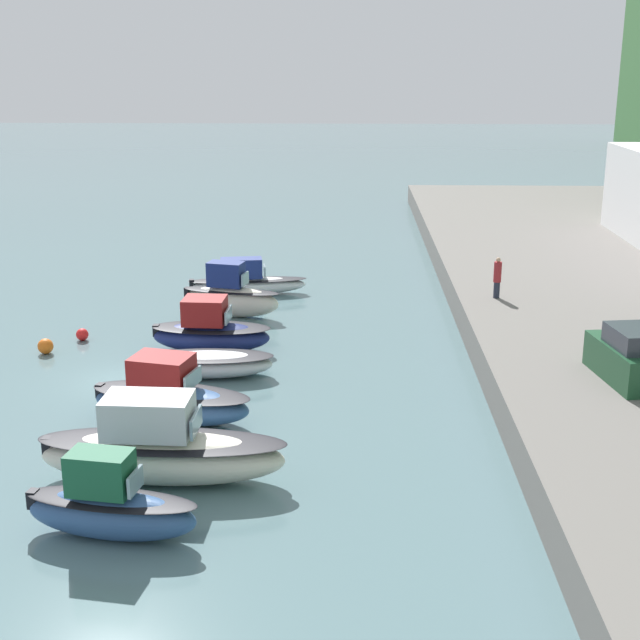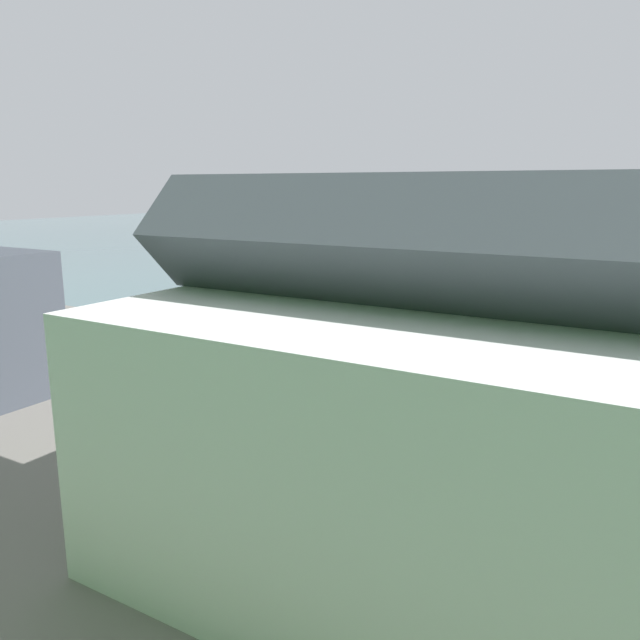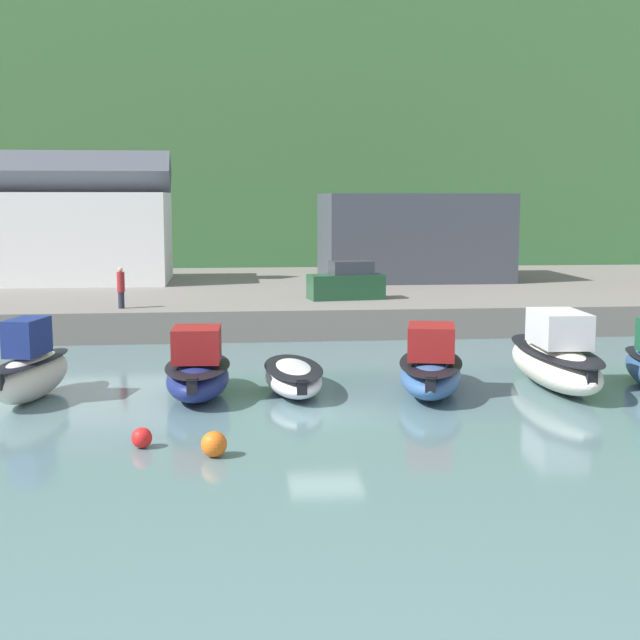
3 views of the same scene
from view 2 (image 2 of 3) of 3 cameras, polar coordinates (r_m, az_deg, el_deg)
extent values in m
plane|color=slate|center=(49.55, 7.91, 0.15)|extent=(320.00, 320.00, 0.00)
cube|color=slate|center=(25.50, -19.64, -10.26)|extent=(103.16, 29.00, 1.61)
ellipsoid|color=white|center=(42.32, 25.10, -2.25)|extent=(2.58, 7.10, 1.04)
ellipsoid|color=black|center=(42.24, 25.14, -1.77)|extent=(2.66, 7.25, 0.12)
cube|color=navy|center=(42.42, 25.21, -0.70)|extent=(1.52, 2.58, 1.16)
cube|color=#8CA5B2|center=(41.12, 25.28, -1.33)|extent=(1.05, 0.26, 0.58)
cube|color=black|center=(45.49, 24.93, -1.02)|extent=(0.40, 0.33, 0.56)
ellipsoid|color=white|center=(43.22, 18.95, -1.03)|extent=(2.63, 5.58, 1.69)
ellipsoid|color=black|center=(43.10, 19.00, -0.26)|extent=(2.71, 5.70, 0.12)
cube|color=navy|center=(43.16, 19.24, 0.98)|extent=(1.48, 2.08, 1.32)
cube|color=#8CA5B2|center=(42.22, 18.59, 0.51)|extent=(0.97, 0.32, 0.66)
cube|color=black|center=(45.45, 20.35, -0.07)|extent=(0.41, 0.35, 0.56)
ellipsoid|color=navy|center=(44.94, 11.50, -0.31)|extent=(2.49, 5.73, 1.39)
ellipsoid|color=black|center=(44.84, 11.53, 0.29)|extent=(2.59, 5.85, 0.12)
cube|color=maroon|center=(44.94, 11.71, 1.39)|extent=(1.78, 2.04, 1.25)
cube|color=#8CA5B2|center=(43.93, 11.16, 0.92)|extent=(1.53, 0.16, 0.62)
cube|color=black|center=(47.35, 12.71, 0.61)|extent=(0.37, 0.29, 0.56)
ellipsoid|color=silver|center=(45.83, 7.13, -0.09)|extent=(2.28, 5.72, 1.11)
ellipsoid|color=black|center=(45.75, 7.14, 0.38)|extent=(2.37, 5.84, 0.12)
cube|color=black|center=(48.25, 8.29, 0.76)|extent=(0.37, 0.29, 0.56)
ellipsoid|color=#33568E|center=(48.60, 1.89, 0.87)|extent=(3.64, 6.70, 1.39)
ellipsoid|color=black|center=(48.50, 1.89, 1.43)|extent=(3.76, 6.84, 0.12)
cube|color=maroon|center=(48.59, 2.15, 2.45)|extent=(2.15, 2.55, 1.25)
cube|color=#8CA5B2|center=(47.70, 1.14, 2.04)|extent=(1.51, 0.44, 0.62)
cube|color=black|center=(50.79, 4.16, 1.66)|extent=(0.41, 0.35, 0.56)
ellipsoid|color=white|center=(50.57, -3.54, 1.46)|extent=(2.63, 8.26, 1.68)
ellipsoid|color=black|center=(50.46, -3.55, 2.12)|extent=(2.73, 8.43, 0.12)
cube|color=silver|center=(50.64, -3.29, 3.21)|extent=(1.86, 2.92, 1.32)
cube|color=#8CA5B2|center=(49.41, -4.36, 2.73)|extent=(1.59, 0.15, 0.66)
cube|color=black|center=(53.65, -1.11, 2.47)|extent=(0.37, 0.29, 0.56)
ellipsoid|color=#33568E|center=(53.29, -6.36, 1.83)|extent=(2.27, 5.35, 1.43)
ellipsoid|color=black|center=(53.21, -6.37, 2.36)|extent=(2.35, 5.46, 0.12)
cube|color=#195638|center=(53.25, -6.19, 3.29)|extent=(1.39, 1.96, 1.26)
cube|color=#8CA5B2|center=(52.55, -7.01, 2.94)|extent=(1.02, 0.25, 0.63)
cube|color=black|center=(54.96, -4.53, 2.48)|extent=(0.40, 0.33, 0.56)
cube|color=#1E4C2D|center=(33.63, -11.25, -1.68)|extent=(4.41, 2.37, 1.40)
cube|color=#333842|center=(33.57, -11.78, 0.16)|extent=(2.50, 1.84, 0.76)
cylinder|color=#232838|center=(30.15, 10.55, -3.81)|extent=(0.32, 0.32, 0.85)
cylinder|color=maroon|center=(29.91, 10.62, -2.06)|extent=(0.40, 0.40, 1.05)
sphere|color=tan|center=(29.76, 10.66, -0.85)|extent=(0.24, 0.24, 0.24)
sphere|color=red|center=(50.93, 15.50, 0.50)|extent=(0.61, 0.61, 0.61)
sphere|color=orange|center=(52.56, 13.60, 1.03)|extent=(0.74, 0.74, 0.74)
camera|label=1|loc=(65.04, -27.70, 13.79)|focal=50.00mm
camera|label=3|loc=(75.74, 19.12, 9.29)|focal=50.00mm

